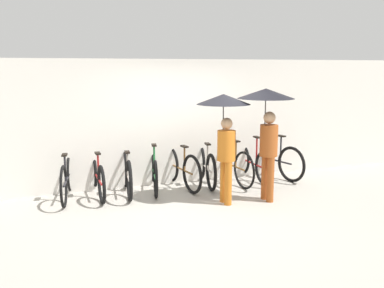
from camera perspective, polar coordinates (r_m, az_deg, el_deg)
name	(u,v)px	position (r m, az deg, el deg)	size (l,w,h in m)	color
ground_plane	(210,210)	(7.38, 2.36, -8.77)	(30.00, 30.00, 0.00)	#9E998E
back_wall	(174,122)	(8.84, -2.42, 2.93)	(12.41, 0.12, 2.56)	silver
parked_bicycle_0	(67,178)	(8.20, -16.32, -4.40)	(0.51, 1.73, 1.02)	black
parked_bicycle_1	(97,177)	(8.28, -12.52, -4.26)	(0.44, 1.79, 0.99)	black
parked_bicycle_2	(127,174)	(8.29, -8.65, -3.94)	(0.44, 1.72, 1.03)	black
parked_bicycle_3	(154,171)	(8.49, -5.11, -3.62)	(0.55, 1.78, 0.99)	black
parked_bicycle_4	(181,168)	(8.62, -1.54, -3.24)	(0.44, 1.76, 0.96)	black
parked_bicycle_5	(206,166)	(8.83, 1.82, -2.97)	(0.47, 1.71, 1.06)	black
parked_bicycle_6	(231,164)	(8.99, 5.24, -2.70)	(0.44, 1.78, 0.99)	black
parked_bicycle_7	(252,162)	(9.33, 8.03, -2.45)	(0.44, 1.71, 1.01)	black
parked_bicycle_8	(274,160)	(9.59, 10.94, -2.05)	(0.56, 1.72, 0.97)	black
pedestrian_leading	(224,119)	(7.49, 4.35, 3.36)	(0.95, 0.95, 1.94)	#C66B1E
pedestrian_center	(267,112)	(7.75, 9.93, 4.18)	(1.02, 1.02, 2.03)	#9E4C1E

